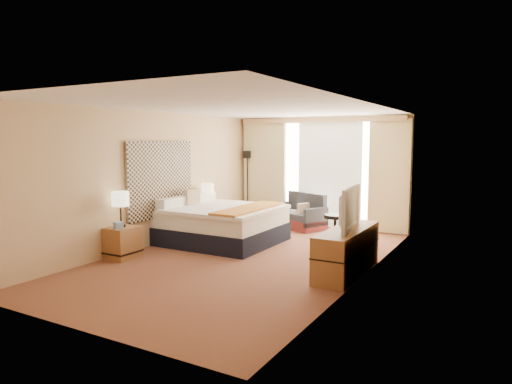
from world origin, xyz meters
The scene contains 21 objects.
floor centered at (0.00, 0.00, 0.00)m, with size 4.20×7.00×0.02m, color #5B201A.
ceiling centered at (0.00, 0.00, 2.60)m, with size 4.20×7.00×0.02m, color white.
wall_back centered at (0.00, 3.50, 1.30)m, with size 4.20×0.02×2.60m, color tan.
wall_front centered at (0.00, -3.50, 1.30)m, with size 4.20×0.02×2.60m, color tan.
wall_left centered at (-2.10, 0.00, 1.30)m, with size 0.02×7.00×2.60m, color tan.
wall_right centered at (2.10, 0.00, 1.30)m, with size 0.02×7.00×2.60m, color tan.
headboard centered at (-2.06, 0.20, 1.28)m, with size 0.06×1.85×1.50m, color black.
nightstand_left centered at (-1.87, -1.05, 0.28)m, with size 0.45×0.52×0.55m, color #9C6438.
nightstand_right centered at (-1.87, 1.45, 0.28)m, with size 0.45×0.52×0.55m, color #9C6438.
media_dresser centered at (1.83, 0.00, 0.35)m, with size 0.50×1.80×0.70m, color #9C6438.
window centered at (0.25, 3.47, 1.32)m, with size 2.30×0.02×2.30m, color white.
curtains centered at (0.00, 3.39, 1.41)m, with size 4.12×0.19×2.56m.
bed centered at (-1.06, 0.85, 0.38)m, with size 2.14×1.96×1.04m.
loveseat centered at (-0.33, 3.03, 0.27)m, with size 1.47×1.17×0.81m.
floor_lamp centered at (-1.90, 3.30, 1.26)m, with size 0.23×0.23×1.79m.
desk_chair centered at (0.94, 2.12, 0.47)m, with size 0.53×0.52×1.06m.
lamp_left centered at (-1.88, -1.05, 1.03)m, with size 0.30×0.30×0.62m.
lamp_right centered at (-1.86, 1.51, 0.98)m, with size 0.26×0.26×0.55m.
tissue_box centered at (-1.80, -1.20, 0.61)m, with size 0.13×0.13×0.12m, color #7F9EC5.
telephone centered at (-1.82, 1.33, 0.58)m, with size 0.17×0.13×0.06m, color black.
television centered at (1.78, -0.07, 1.03)m, with size 1.13×0.15×0.65m, color black.
Camera 1 is at (3.98, -6.69, 2.05)m, focal length 32.00 mm.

